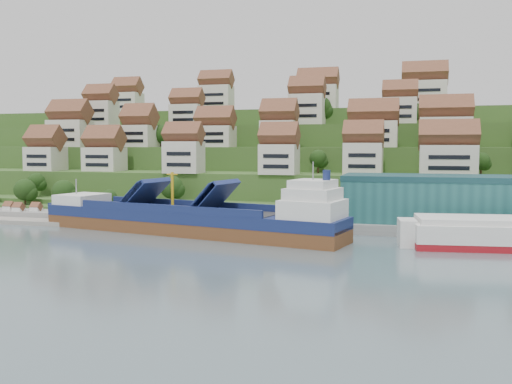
% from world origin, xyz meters
% --- Properties ---
extents(ground, '(300.00, 300.00, 0.00)m').
position_xyz_m(ground, '(0.00, 0.00, 0.00)').
color(ground, slate).
rests_on(ground, ground).
extents(quay, '(180.00, 14.00, 2.20)m').
position_xyz_m(quay, '(20.00, 15.00, 1.10)').
color(quay, gray).
rests_on(quay, ground).
extents(pebble_beach, '(45.00, 20.00, 1.00)m').
position_xyz_m(pebble_beach, '(-58.00, 12.00, 0.50)').
color(pebble_beach, gray).
rests_on(pebble_beach, ground).
extents(hillside, '(260.00, 128.00, 31.00)m').
position_xyz_m(hillside, '(0.00, 103.55, 10.66)').
color(hillside, '#2D4C1E').
rests_on(hillside, ground).
extents(hillside_village, '(157.56, 62.80, 29.22)m').
position_xyz_m(hillside_village, '(-2.29, 58.93, 23.78)').
color(hillside_village, beige).
rests_on(hillside_village, ground).
extents(hillside_trees, '(143.84, 62.17, 30.98)m').
position_xyz_m(hillside_trees, '(-10.69, 46.64, 17.72)').
color(hillside_trees, '#204115').
rests_on(hillside_trees, ground).
extents(warehouse, '(60.00, 15.00, 10.00)m').
position_xyz_m(warehouse, '(52.00, 17.00, 7.20)').
color(warehouse, '#225D5D').
rests_on(warehouse, quay).
extents(flagpole, '(1.28, 0.16, 8.00)m').
position_xyz_m(flagpole, '(18.11, 10.00, 6.88)').
color(flagpole, gray).
rests_on(flagpole, quay).
extents(beach_huts, '(14.40, 3.70, 2.20)m').
position_xyz_m(beach_huts, '(-60.00, 10.75, 2.10)').
color(beach_huts, white).
rests_on(beach_huts, pebble_beach).
extents(cargo_ship, '(70.12, 24.92, 15.28)m').
position_xyz_m(cargo_ship, '(-7.29, 0.33, 2.99)').
color(cargo_ship, brown).
rests_on(cargo_ship, ground).
extents(second_ship, '(32.06, 15.24, 8.95)m').
position_xyz_m(second_ship, '(52.77, 0.24, 2.70)').
color(second_ship, maroon).
rests_on(second_ship, ground).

